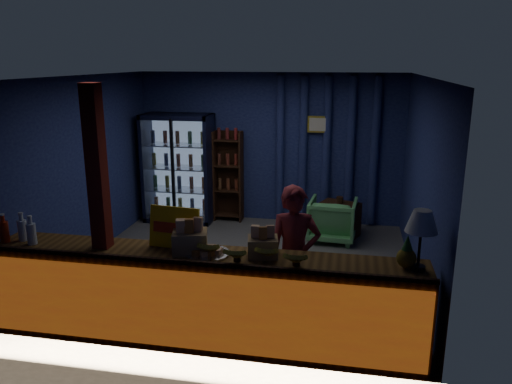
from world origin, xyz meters
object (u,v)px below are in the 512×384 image
shopkeeper (294,256)px  green_chair (332,220)px  pastry_tray (207,252)px  table_lamp (422,224)px

shopkeeper → green_chair: (0.32, 2.68, -0.43)m
green_chair → pastry_tray: size_ratio=1.67×
table_lamp → green_chair: bearing=105.2°
shopkeeper → pastry_tray: (-0.80, -0.55, 0.20)m
pastry_tray → table_lamp: 2.03m
green_chair → table_lamp: bearing=109.6°
shopkeeper → table_lamp: shopkeeper is taller
table_lamp → pastry_tray: bearing=-179.9°
shopkeeper → pastry_tray: shopkeeper is taller
green_chair → pastry_tray: bearing=75.4°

